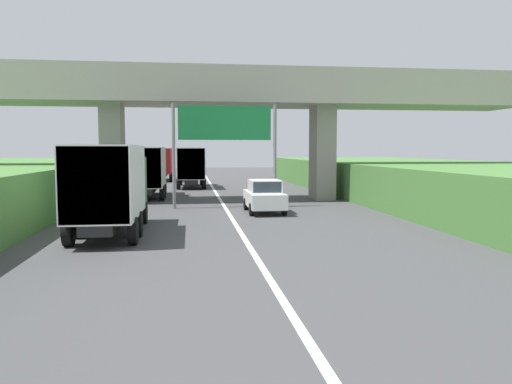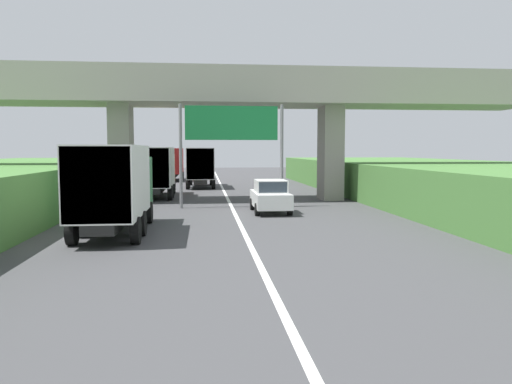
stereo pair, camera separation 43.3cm
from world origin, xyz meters
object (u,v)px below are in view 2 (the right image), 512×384
overhead_highway_sign (232,131)px  truck_silver (201,165)px  truck_orange (156,169)px  truck_red (172,163)px  car_white (270,196)px  truck_green (115,184)px

overhead_highway_sign → truck_silver: size_ratio=0.81×
overhead_highway_sign → truck_orange: overhead_highway_sign is taller
truck_silver → truck_red: same height
truck_red → truck_orange: size_ratio=1.00×
overhead_highway_sign → truck_red: (-4.98, 26.01, -2.42)m
overhead_highway_sign → truck_red: bearing=100.8°
truck_silver → car_white: bearing=-78.5°
truck_green → truck_orange: bearing=89.4°
truck_silver → truck_green: 24.65m
truck_green → truck_red: same height
truck_green → truck_orange: same height
truck_red → truck_green: bearing=-90.0°
truck_orange → car_white: 11.50m
truck_orange → truck_green: bearing=-90.6°
truck_green → overhead_highway_sign: bearing=59.5°
truck_orange → truck_red: bearing=90.4°
truck_red → car_white: (6.85, -28.48, -1.08)m
truck_green → car_white: 9.21m
truck_silver → truck_green: size_ratio=1.00×
overhead_highway_sign → truck_orange: (-4.84, 6.80, -2.42)m
truck_silver → truck_orange: same height
overhead_highway_sign → truck_green: (-5.01, -8.49, -2.42)m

